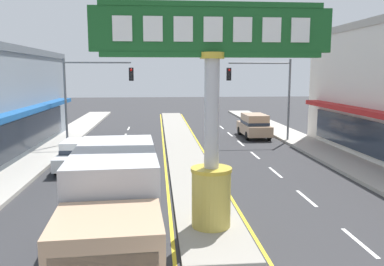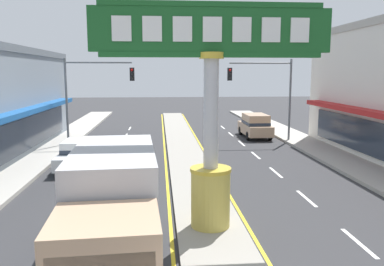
{
  "view_description": "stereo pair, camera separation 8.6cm",
  "coord_description": "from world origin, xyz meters",
  "views": [
    {
      "loc": [
        -1.74,
        -6.35,
        5.18
      ],
      "look_at": [
        -0.24,
        10.66,
        2.6
      ],
      "focal_mm": 37.27,
      "sensor_mm": 36.0,
      "label": 1
    },
    {
      "loc": [
        -1.65,
        -6.36,
        5.18
      ],
      "look_at": [
        -0.24,
        10.66,
        2.6
      ],
      "focal_mm": 37.27,
      "sensor_mm": 36.0,
      "label": 2
    }
  ],
  "objects": [
    {
      "name": "sidewalk_left",
      "position": [
        -9.09,
        16.0,
        0.09
      ],
      "size": [
        2.72,
        60.0,
        0.18
      ],
      "primitive_type": "cube",
      "color": "#ADA89E",
      "rests_on": "ground"
    },
    {
      "name": "lane_markings",
      "position": [
        0.0,
        16.65,
        0.0
      ],
      "size": [
        9.0,
        52.0,
        0.01
      ],
      "color": "silver",
      "rests_on": "ground"
    },
    {
      "name": "sidewalk_right",
      "position": [
        9.09,
        16.0,
        0.09
      ],
      "size": [
        2.72,
        60.0,
        0.18
      ],
      "primitive_type": "cube",
      "color": "#ADA89E",
      "rests_on": "ground"
    },
    {
      "name": "median_strip",
      "position": [
        0.0,
        18.0,
        0.07
      ],
      "size": [
        2.26,
        52.0,
        0.14
      ],
      "primitive_type": "cube",
      "color": "gray",
      "rests_on": "ground"
    },
    {
      "name": "district_sign",
      "position": [
        -0.0,
        6.2,
        3.85
      ],
      "size": [
        7.55,
        1.35,
        7.2
      ],
      "color": "gold",
      "rests_on": "median_strip"
    },
    {
      "name": "suv_near_right_lane",
      "position": [
        6.08,
        25.03,
        0.98
      ],
      "size": [
        1.99,
        4.61,
        1.9
      ],
      "color": "tan",
      "rests_on": "ground"
    },
    {
      "name": "traffic_light_right_side",
      "position": [
        6.37,
        22.72,
        4.25
      ],
      "size": [
        4.86,
        0.46,
        6.2
      ],
      "color": "slate",
      "rests_on": "ground"
    },
    {
      "name": "traffic_light_left_side",
      "position": [
        -6.37,
        22.21,
        4.25
      ],
      "size": [
        4.86,
        0.46,
        6.2
      ],
      "color": "slate",
      "rests_on": "ground"
    },
    {
      "name": "sedan_near_left_lane",
      "position": [
        -6.08,
        15.45,
        0.79
      ],
      "size": [
        1.86,
        4.31,
        1.53
      ],
      "color": "white",
      "rests_on": "ground"
    },
    {
      "name": "box_truck_far_right_lane",
      "position": [
        -2.87,
        3.66,
        1.69
      ],
      "size": [
        2.56,
        7.01,
        3.12
      ],
      "color": "tan",
      "rests_on": "ground"
    }
  ]
}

